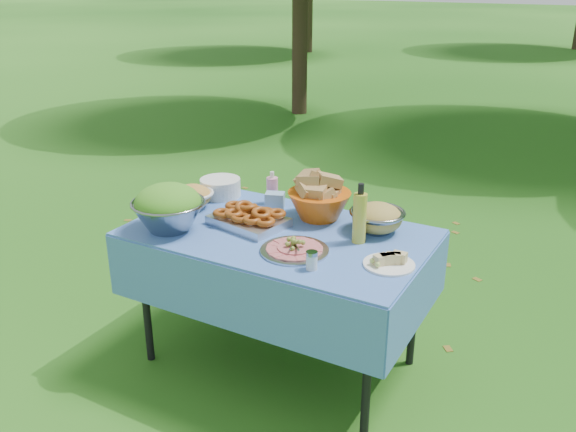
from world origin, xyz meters
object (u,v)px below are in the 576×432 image
object	(u,v)px
picnic_table	(279,299)
pasta_bowl_steel	(377,217)
salad_bowl	(168,207)
bread_bowl	(319,198)
plate_stack	(220,187)
oil_bottle	(360,213)
charcuterie_platter	(295,244)

from	to	relation	value
picnic_table	pasta_bowl_steel	bearing A→B (deg)	29.95
salad_bowl	bread_bowl	size ratio (longest dim) A/B	1.10
salad_bowl	plate_stack	bearing A→B (deg)	96.13
oil_bottle	salad_bowl	bearing A→B (deg)	-160.35
pasta_bowl_steel	plate_stack	bearing A→B (deg)	177.50
picnic_table	bread_bowl	world-z (taller)	bread_bowl
picnic_table	salad_bowl	bearing A→B (deg)	-153.91
picnic_table	oil_bottle	distance (m)	0.66
bread_bowl	pasta_bowl_steel	bearing A→B (deg)	-2.68
charcuterie_platter	bread_bowl	bearing A→B (deg)	101.17
picnic_table	oil_bottle	xyz separation A→B (m)	(0.39, 0.08, 0.53)
oil_bottle	picnic_table	bearing A→B (deg)	-169.09
charcuterie_platter	picnic_table	bearing A→B (deg)	137.16
charcuterie_platter	pasta_bowl_steel	bearing A→B (deg)	59.32
plate_stack	charcuterie_platter	xyz separation A→B (m)	(0.72, -0.45, -0.02)
pasta_bowl_steel	oil_bottle	xyz separation A→B (m)	(-0.03, -0.17, 0.07)
picnic_table	oil_bottle	size ratio (longest dim) A/B	5.00
plate_stack	charcuterie_platter	world-z (taller)	plate_stack
picnic_table	plate_stack	world-z (taller)	plate_stack
bread_bowl	oil_bottle	size ratio (longest dim) A/B	1.12
plate_stack	bread_bowl	distance (m)	0.64
bread_bowl	charcuterie_platter	world-z (taller)	bread_bowl
oil_bottle	pasta_bowl_steel	bearing A→B (deg)	81.10
salad_bowl	bread_bowl	xyz separation A→B (m)	(0.58, 0.50, -0.01)
bread_bowl	oil_bottle	bearing A→B (deg)	-31.22
bread_bowl	picnic_table	bearing A→B (deg)	-110.26
picnic_table	salad_bowl	xyz separation A→B (m)	(-0.49, -0.24, 0.50)
picnic_table	bread_bowl	size ratio (longest dim) A/B	4.47
picnic_table	plate_stack	bearing A→B (deg)	152.48
picnic_table	charcuterie_platter	xyz separation A→B (m)	(0.18, -0.16, 0.42)
salad_bowl	oil_bottle	size ratio (longest dim) A/B	1.23
plate_stack	oil_bottle	size ratio (longest dim) A/B	0.78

